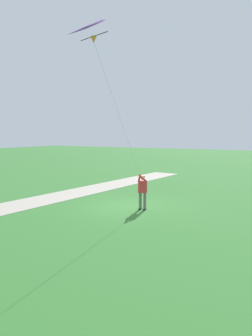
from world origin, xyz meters
name	(u,v)px	position (x,y,z in m)	size (l,w,h in m)	color
ground_plane	(129,206)	(0.00, 0.00, 0.00)	(120.00, 120.00, 0.00)	#33702D
walkway_path	(30,203)	(5.14, 2.00, 0.01)	(2.40, 32.00, 0.02)	#ADA393
person_kite_flyer	(142,189)	(-0.91, 0.30, 1.05)	(0.52, 0.62, 1.83)	#232328
flying_kite	(101,35)	(-1.63, 4.89, 7.15)	(1.64, 4.78, 5.72)	purple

